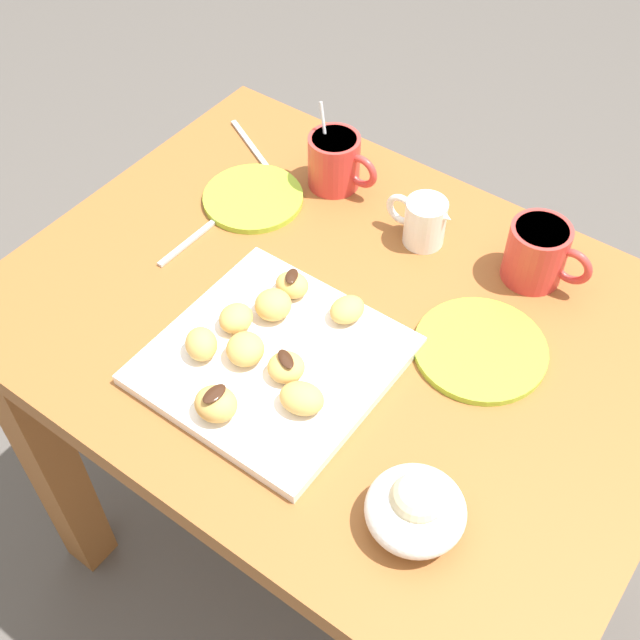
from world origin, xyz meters
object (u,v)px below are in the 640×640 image
object	(u,v)px
cream_pitcher_white	(424,220)
beignet_3	(286,367)
pastry_plate_square	(273,360)
beignet_0	(273,305)
beignet_1	(302,398)
ice_cream_bowl	(416,508)
saucer_lime_left	(480,349)
beignet_5	(236,318)
beignet_7	(292,285)
saucer_lime_right	(253,198)
coffee_mug_red_right	(538,252)
beignet_2	(216,404)
dining_table	(339,384)
beignet_4	(201,344)
beignet_6	(347,310)
coffee_mug_red_left	(335,160)
beignet_8	(245,349)

from	to	relation	value
cream_pitcher_white	beignet_3	xyz separation A→B (m)	(-0.00, -0.32, -0.01)
pastry_plate_square	cream_pitcher_white	size ratio (longest dim) A/B	2.72
beignet_0	beignet_1	size ratio (longest dim) A/B	0.88
ice_cream_bowl	saucer_lime_left	xyz separation A→B (m)	(-0.06, 0.26, -0.03)
beignet_1	beignet_5	xyz separation A→B (m)	(-0.15, 0.05, -0.00)
cream_pitcher_white	beignet_0	distance (m)	0.26
beignet_7	saucer_lime_right	bearing A→B (deg)	143.56
coffee_mug_red_right	beignet_2	world-z (taller)	coffee_mug_red_right
dining_table	beignet_4	size ratio (longest dim) A/B	18.94
dining_table	beignet_4	distance (m)	0.27
saucer_lime_left	beignet_6	world-z (taller)	beignet_6
beignet_0	beignet_7	world-z (taller)	beignet_0
pastry_plate_square	saucer_lime_left	distance (m)	0.27
coffee_mug_red_left	ice_cream_bowl	xyz separation A→B (m)	(0.41, -0.42, -0.01)
coffee_mug_red_right	beignet_7	xyz separation A→B (m)	(-0.24, -0.24, -0.02)
beignet_4	beignet_6	size ratio (longest dim) A/B	0.97
dining_table	beignet_0	bearing A→B (deg)	-138.38
coffee_mug_red_right	beignet_1	size ratio (longest dim) A/B	2.22
saucer_lime_right	saucer_lime_left	bearing A→B (deg)	-7.61
beignet_4	beignet_3	bearing A→B (deg)	18.48
pastry_plate_square	beignet_0	world-z (taller)	beignet_0
pastry_plate_square	beignet_1	size ratio (longest dim) A/B	5.14
beignet_0	beignet_4	bearing A→B (deg)	-106.94
cream_pitcher_white	saucer_lime_right	world-z (taller)	cream_pitcher_white
beignet_3	beignet_6	xyz separation A→B (m)	(0.01, 0.12, -0.00)
beignet_1	coffee_mug_red_right	bearing A→B (deg)	72.23
beignet_5	beignet_3	bearing A→B (deg)	-13.61
saucer_lime_right	beignet_8	size ratio (longest dim) A/B	3.06
dining_table	pastry_plate_square	distance (m)	0.20
beignet_0	beignet_3	bearing A→B (deg)	-42.76
beignet_5	beignet_6	size ratio (longest dim) A/B	0.96
beignet_1	beignet_7	size ratio (longest dim) A/B	1.19
beignet_1	beignet_7	xyz separation A→B (m)	(-0.12, 0.14, -0.00)
coffee_mug_red_left	beignet_3	bearing A→B (deg)	-63.45
beignet_0	coffee_mug_red_right	bearing A→B (deg)	49.43
ice_cream_bowl	beignet_1	size ratio (longest dim) A/B	2.01
pastry_plate_square	beignet_2	distance (m)	0.11
ice_cream_bowl	beignet_4	xyz separation A→B (m)	(-0.34, 0.04, -0.00)
pastry_plate_square	cream_pitcher_white	bearing A→B (deg)	83.85
dining_table	beignet_5	world-z (taller)	beignet_5
saucer_lime_right	beignet_6	xyz separation A→B (m)	(0.26, -0.12, 0.03)
coffee_mug_red_left	beignet_5	xyz separation A→B (m)	(0.07, -0.33, -0.01)
beignet_1	beignet_5	bearing A→B (deg)	160.57
pastry_plate_square	saucer_lime_left	size ratio (longest dim) A/B	1.64
saucer_lime_right	beignet_7	size ratio (longest dim) A/B	3.32
coffee_mug_red_right	beignet_7	size ratio (longest dim) A/B	2.65
saucer_lime_right	beignet_6	world-z (taller)	beignet_6
pastry_plate_square	beignet_0	bearing A→B (deg)	127.14
dining_table	ice_cream_bowl	bearing A→B (deg)	-40.04
coffee_mug_red_right	saucer_lime_right	xyz separation A→B (m)	(-0.42, -0.11, -0.04)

